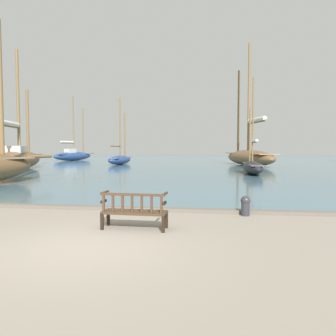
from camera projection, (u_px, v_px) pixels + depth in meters
name	position (u px, v px, depth m)	size (l,w,h in m)	color
ground_plane	(86.00, 247.00, 6.67)	(160.00, 160.00, 0.00)	gray
harbor_water	(196.00, 161.00, 50.18)	(100.00, 80.00, 0.08)	slate
quay_edge_kerb	(132.00, 209.00, 10.48)	(40.00, 0.30, 0.12)	#675F54
park_bench	(134.00, 210.00, 8.07)	(1.62, 0.57, 0.92)	black
sailboat_far_starboard	(19.00, 158.00, 29.55)	(4.50, 9.21, 10.73)	brown
sailboat_nearest_starboard	(120.00, 159.00, 38.41)	(2.13, 6.02, 7.83)	navy
sailboat_distant_harbor	(252.00, 166.00, 24.31)	(1.38, 5.49, 7.11)	black
sailboat_nearest_port	(73.00, 155.00, 50.10)	(4.13, 9.05, 9.81)	navy
sailboat_centre_channel	(249.00, 155.00, 35.90)	(5.80, 11.65, 13.29)	brown
mooring_bollard	(245.00, 205.00, 9.70)	(0.29, 0.29, 0.59)	#2D2D33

